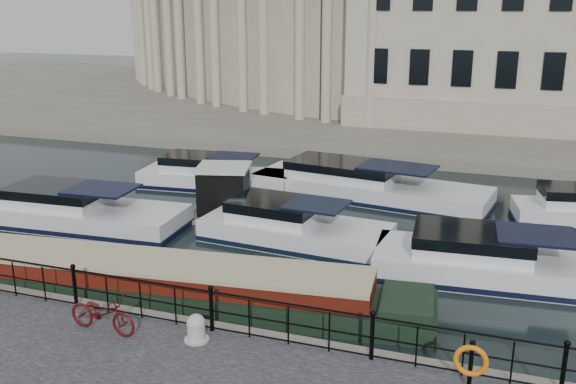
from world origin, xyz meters
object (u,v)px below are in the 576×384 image
Objects in this scene: bicycle at (102,313)px; life_ring_post at (471,361)px; mooring_bollard at (196,328)px; harbour_hut at (224,194)px; narrowboat at (139,285)px.

bicycle is 8.70m from life_ring_post.
life_ring_post is at bearing -0.64° from mooring_bollard.
harbour_hut is at bearing 111.41° from mooring_bollard.
mooring_bollard is at bearing -45.00° from narrowboat.
bicycle is 2.81× the size of mooring_bollard.
narrowboat is at bearing -98.92° from harbour_hut.
life_ring_post is (6.33, -0.07, 0.41)m from mooring_bollard.
mooring_bollard is 0.04× the size of narrowboat.
life_ring_post is (8.69, 0.30, 0.23)m from bicycle.
life_ring_post reaches higher than narrowboat.
bicycle is 1.64× the size of life_ring_post.
life_ring_post is 0.07× the size of narrowboat.
bicycle reaches higher than mooring_bollard.
bicycle is 3.19m from narrowboat.
life_ring_post is at bearing -21.84° from narrowboat.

